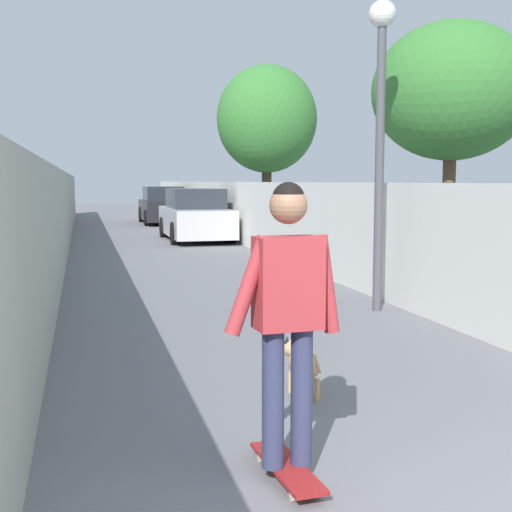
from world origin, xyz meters
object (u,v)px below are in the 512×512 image
tree_right_mid (452,92)px  lamp_post (381,100)px  person_skateboarder (288,302)px  car_near (195,216)px  skateboard (287,468)px  dog (302,363)px  car_far (163,206)px  tree_right_near (267,120)px

tree_right_mid → lamp_post: tree_right_mid is taller
lamp_post → person_skateboarder: size_ratio=2.46×
tree_right_mid → car_near: bearing=12.7°
lamp_post → skateboard: 6.16m
lamp_post → car_near: bearing=2.9°
lamp_post → car_near: 11.90m
tree_right_mid → dog: 6.63m
skateboard → car_near: (16.48, -2.13, 0.65)m
dog → car_far: (23.33, -1.55, 0.44)m
tree_right_mid → car_far: bearing=7.1°
lamp_post → car_near: lamp_post is taller
skateboard → car_near: 16.63m
tree_right_mid → dog: size_ratio=2.32×
skateboard → lamp_post: bearing=-29.7°
tree_right_mid → person_skateboarder: size_ratio=2.52×
lamp_post → skateboard: (-4.78, 2.73, -2.77)m
lamp_post → car_far: (20.04, 0.60, -2.12)m
skateboard → tree_right_near: bearing=-14.8°
tree_right_near → car_near: tree_right_near is taller
tree_right_near → skateboard: tree_right_near is taller
skateboard → car_far: bearing=-4.9°
person_skateboarder → car_far: person_skateboarder is taller
person_skateboarder → car_near: person_skateboarder is taller
person_skateboarder → tree_right_mid: bearing=-36.7°
person_skateboarder → car_far: (24.82, -2.13, -0.35)m
tree_right_mid → person_skateboarder: (-6.02, 4.49, -2.07)m
lamp_post → dog: size_ratio=2.26×
skateboard → car_near: size_ratio=0.19×
car_near → skateboard: bearing=172.6°
tree_right_mid → skateboard: tree_right_mid is taller
person_skateboarder → car_near: (16.48, -2.13, -0.35)m
dog → skateboard: bearing=158.8°
lamp_post → car_far: lamp_post is taller
dog → car_near: 15.07m
tree_right_mid → car_far: tree_right_mid is taller
person_skateboarder → car_near: bearing=-7.4°
tree_right_near → lamp_post: tree_right_near is taller
tree_right_near → skateboard: size_ratio=6.67×
dog → car_near: (14.98, -1.55, 0.44)m
dog → lamp_post: bearing=-33.2°
tree_right_mid → dog: tree_right_mid is taller
tree_right_near → lamp_post: size_ratio=1.32×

